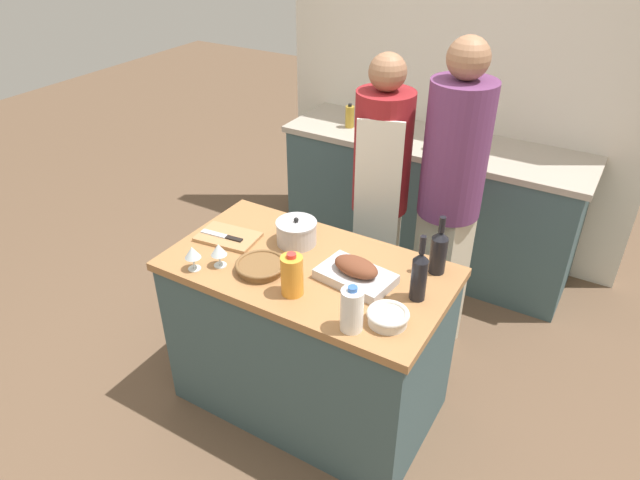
{
  "coord_description": "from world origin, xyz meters",
  "views": [
    {
      "loc": [
        1.14,
        -1.81,
        2.34
      ],
      "look_at": [
        0.0,
        0.11,
        0.94
      ],
      "focal_mm": 32.0,
      "sensor_mm": 36.0,
      "label": 1
    }
  ],
  "objects_px": {
    "wine_bottle_green": "(439,251)",
    "wine_bottle_dark": "(419,275)",
    "mixing_bowl": "(388,317)",
    "roasting_pan": "(356,273)",
    "stock_pot": "(297,232)",
    "knife_chef": "(223,236)",
    "person_cook_guest": "(451,190)",
    "person_cook_aproned": "(380,188)",
    "wine_glass_left": "(192,253)",
    "wine_glass_right": "(219,250)",
    "condiment_bottle_short": "(471,137)",
    "wicker_basket": "(261,266)",
    "juice_jug": "(292,275)",
    "condiment_bottle_extra": "(437,138)",
    "condiment_bottle_tall": "(350,117)",
    "milk_jug": "(352,309)",
    "cutting_board": "(228,237)"
  },
  "relations": [
    {
      "from": "condiment_bottle_tall",
      "to": "milk_jug",
      "type": "bearing_deg",
      "value": -61.57
    },
    {
      "from": "wine_bottle_dark",
      "to": "condiment_bottle_extra",
      "type": "bearing_deg",
      "value": 108.2
    },
    {
      "from": "knife_chef",
      "to": "stock_pot",
      "type": "bearing_deg",
      "value": 26.26
    },
    {
      "from": "mixing_bowl",
      "to": "person_cook_aproned",
      "type": "height_order",
      "value": "person_cook_aproned"
    },
    {
      "from": "wine_bottle_dark",
      "to": "condiment_bottle_tall",
      "type": "bearing_deg",
      "value": 126.97
    },
    {
      "from": "mixing_bowl",
      "to": "juice_jug",
      "type": "xyz_separation_m",
      "value": [
        -0.43,
        -0.03,
        0.06
      ]
    },
    {
      "from": "wine_bottle_dark",
      "to": "knife_chef",
      "type": "height_order",
      "value": "wine_bottle_dark"
    },
    {
      "from": "mixing_bowl",
      "to": "condiment_bottle_short",
      "type": "height_order",
      "value": "condiment_bottle_short"
    },
    {
      "from": "stock_pot",
      "to": "roasting_pan",
      "type": "bearing_deg",
      "value": -18.62
    },
    {
      "from": "person_cook_guest",
      "to": "condiment_bottle_short",
      "type": "bearing_deg",
      "value": 121.05
    },
    {
      "from": "condiment_bottle_short",
      "to": "wine_glass_left",
      "type": "bearing_deg",
      "value": -109.28
    },
    {
      "from": "roasting_pan",
      "to": "stock_pot",
      "type": "bearing_deg",
      "value": 161.38
    },
    {
      "from": "juice_jug",
      "to": "condiment_bottle_short",
      "type": "relative_size",
      "value": 1.23
    },
    {
      "from": "person_cook_aproned",
      "to": "condiment_bottle_tall",
      "type": "bearing_deg",
      "value": 110.64
    },
    {
      "from": "juice_jug",
      "to": "wine_glass_right",
      "type": "distance_m",
      "value": 0.4
    },
    {
      "from": "stock_pot",
      "to": "milk_jug",
      "type": "bearing_deg",
      "value": -38.73
    },
    {
      "from": "wicker_basket",
      "to": "condiment_bottle_extra",
      "type": "height_order",
      "value": "condiment_bottle_extra"
    },
    {
      "from": "wicker_basket",
      "to": "person_cook_guest",
      "type": "relative_size",
      "value": 0.13
    },
    {
      "from": "wicker_basket",
      "to": "juice_jug",
      "type": "distance_m",
      "value": 0.23
    },
    {
      "from": "roasting_pan",
      "to": "cutting_board",
      "type": "xyz_separation_m",
      "value": [
        -0.7,
        -0.01,
        -0.03
      ]
    },
    {
      "from": "condiment_bottle_short",
      "to": "stock_pot",
      "type": "bearing_deg",
      "value": -104.58
    },
    {
      "from": "wine_bottle_dark",
      "to": "person_cook_guest",
      "type": "xyz_separation_m",
      "value": [
        -0.15,
        0.8,
        0.0
      ]
    },
    {
      "from": "stock_pot",
      "to": "cutting_board",
      "type": "bearing_deg",
      "value": -156.06
    },
    {
      "from": "wine_glass_right",
      "to": "knife_chef",
      "type": "relative_size",
      "value": 0.5
    },
    {
      "from": "juice_jug",
      "to": "condiment_bottle_extra",
      "type": "relative_size",
      "value": 1.26
    },
    {
      "from": "knife_chef",
      "to": "wine_bottle_green",
      "type": "bearing_deg",
      "value": 15.57
    },
    {
      "from": "wine_glass_left",
      "to": "wine_glass_right",
      "type": "distance_m",
      "value": 0.12
    },
    {
      "from": "wicker_basket",
      "to": "milk_jug",
      "type": "relative_size",
      "value": 1.14
    },
    {
      "from": "stock_pot",
      "to": "mixing_bowl",
      "type": "xyz_separation_m",
      "value": [
        0.63,
        -0.32,
        -0.03
      ]
    },
    {
      "from": "mixing_bowl",
      "to": "condiment_bottle_tall",
      "type": "xyz_separation_m",
      "value": [
        -1.08,
        1.7,
        0.09
      ]
    },
    {
      "from": "wine_bottle_green",
      "to": "wine_bottle_dark",
      "type": "height_order",
      "value": "wine_bottle_dark"
    },
    {
      "from": "roasting_pan",
      "to": "stock_pot",
      "type": "xyz_separation_m",
      "value": [
        -0.39,
        0.13,
        0.02
      ]
    },
    {
      "from": "mixing_bowl",
      "to": "condiment_bottle_tall",
      "type": "bearing_deg",
      "value": 122.54
    },
    {
      "from": "wine_glass_right",
      "to": "person_cook_guest",
      "type": "distance_m",
      "value": 1.25
    },
    {
      "from": "wine_bottle_green",
      "to": "condiment_bottle_extra",
      "type": "bearing_deg",
      "value": 111.33
    },
    {
      "from": "condiment_bottle_tall",
      "to": "person_cook_guest",
      "type": "distance_m",
      "value": 1.2
    },
    {
      "from": "stock_pot",
      "to": "knife_chef",
      "type": "distance_m",
      "value": 0.36
    },
    {
      "from": "stock_pot",
      "to": "wine_glass_right",
      "type": "bearing_deg",
      "value": -119.74
    },
    {
      "from": "wicker_basket",
      "to": "wine_glass_left",
      "type": "distance_m",
      "value": 0.31
    },
    {
      "from": "cutting_board",
      "to": "condiment_bottle_extra",
      "type": "bearing_deg",
      "value": 70.74
    },
    {
      "from": "wine_glass_right",
      "to": "stock_pot",
      "type": "bearing_deg",
      "value": 60.26
    },
    {
      "from": "knife_chef",
      "to": "person_cook_guest",
      "type": "height_order",
      "value": "person_cook_guest"
    },
    {
      "from": "stock_pot",
      "to": "wine_glass_left",
      "type": "xyz_separation_m",
      "value": [
        -0.28,
        -0.42,
        0.03
      ]
    },
    {
      "from": "stock_pot",
      "to": "wine_bottle_dark",
      "type": "xyz_separation_m",
      "value": [
        0.67,
        -0.11,
        0.06
      ]
    },
    {
      "from": "person_cook_guest",
      "to": "milk_jug",
      "type": "bearing_deg",
      "value": -69.16
    },
    {
      "from": "wicker_basket",
      "to": "mixing_bowl",
      "type": "bearing_deg",
      "value": -3.32
    },
    {
      "from": "wine_bottle_dark",
      "to": "mixing_bowl",
      "type": "bearing_deg",
      "value": -100.29
    },
    {
      "from": "stock_pot",
      "to": "condiment_bottle_tall",
      "type": "bearing_deg",
      "value": 108.14
    },
    {
      "from": "roasting_pan",
      "to": "milk_jug",
      "type": "xyz_separation_m",
      "value": [
        0.13,
        -0.29,
        0.05
      ]
    },
    {
      "from": "stock_pot",
      "to": "wine_glass_right",
      "type": "height_order",
      "value": "stock_pot"
    }
  ]
}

